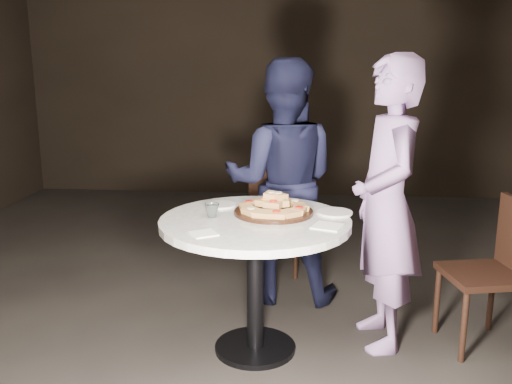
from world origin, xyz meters
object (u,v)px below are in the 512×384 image
water_glass (212,210)px  diner_teal (387,205)px  serving_board (274,212)px  chair_far (280,210)px  chair_right (498,263)px  focaccia_pile (274,205)px  diner_navy (282,182)px  table (255,244)px

water_glass → diner_teal: (0.91, 0.15, 0.01)m
serving_board → chair_far: chair_far is taller
water_glass → chair_right: bearing=6.4°
focaccia_pile → diner_navy: bearing=88.8°
table → chair_far: bearing=86.6°
chair_far → diner_navy: bearing=115.9°
serving_board → chair_right: size_ratio=0.51×
chair_far → diner_navy: (0.03, -0.44, 0.31)m
table → diner_teal: 0.73m
diner_navy → diner_teal: diner_teal is taller
diner_navy → diner_teal: size_ratio=0.98×
focaccia_pile → water_glass: 0.33m
diner_navy → table: bearing=83.5°
focaccia_pile → water_glass: bearing=-163.6°
table → chair_right: 1.31m
focaccia_pile → diner_navy: 0.63m
chair_right → diner_teal: diner_teal is taller
diner_teal → focaccia_pile: bearing=-93.1°
serving_board → chair_far: 1.11m
table → focaccia_pile: 0.23m
chair_right → chair_far: bearing=-140.9°
serving_board → diner_navy: bearing=88.8°
water_glass → diner_teal: 0.92m
water_glass → chair_right: (1.52, 0.17, -0.30)m
focaccia_pile → chair_far: bearing=91.0°
diner_navy → focaccia_pile: bearing=90.1°
chair_right → focaccia_pile: bearing=-98.2°
serving_board → focaccia_pile: (0.00, 0.00, 0.04)m
table → diner_navy: bearing=82.2°
chair_far → diner_navy: 0.53m
table → diner_navy: size_ratio=0.74×
chair_right → diner_navy: 1.35m
table → serving_board: bearing=50.6°
table → water_glass: bearing=175.7°
table → focaccia_pile: size_ratio=3.05×
serving_board → table: bearing=-129.4°
water_glass → diner_navy: bearing=65.6°
water_glass → chair_far: bearing=75.7°
table → chair_right: chair_right is taller
diner_navy → chair_far: bearing=-84.6°
chair_far → table: bearing=108.4°
chair_right → serving_board: bearing=-98.1°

